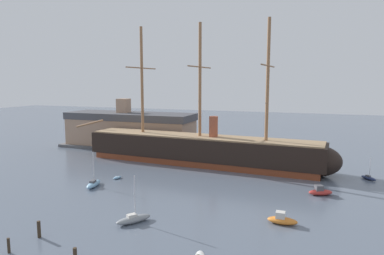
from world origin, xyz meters
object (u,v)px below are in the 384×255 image
Objects in this scene: dinghy_alongside_bow at (117,178)px; mooring_piling_midwater at (9,246)px; motorboat_alongside_stern at (320,192)px; dinghy_distant_centre at (245,157)px; tall_ship at (200,149)px; motorboat_mid_right at (282,220)px; sailboat_far_right at (369,178)px; dockside_warehouse_left at (130,130)px; motorboat_far_left at (122,151)px; sailboat_mid_left at (94,184)px; mooring_piling_left_pair at (75,253)px; mooring_piling_nearest at (39,229)px; sailboat_near_centre at (134,219)px.

mooring_piling_midwater reaches higher than dinghy_alongside_bow.
dinghy_alongside_bow is at bearing -175.16° from motorboat_alongside_stern.
motorboat_alongside_stern is (38.44, 3.25, 0.37)m from dinghy_alongside_bow.
mooring_piling_midwater reaches higher than dinghy_distant_centre.
dinghy_alongside_bow is at bearing -123.30° from tall_ship.
sailboat_far_right is (14.12, 28.10, -0.22)m from motorboat_mid_right.
dockside_warehouse_left is at bearing 176.22° from dinghy_distant_centre.
sailboat_far_right reaches higher than motorboat_far_left.
motorboat_alongside_stern is (4.99, 14.77, 0.01)m from motorboat_mid_right.
sailboat_far_right is 2.33× the size of dinghy_distant_centre.
sailboat_far_right is at bearing -22.69° from dinghy_distant_centre.
sailboat_mid_left is at bearing -118.44° from tall_ship.
mooring_piling_left_pair is at bearing -63.70° from motorboat_far_left.
mooring_piling_midwater is (-33.54, -33.77, 0.27)m from motorboat_alongside_stern.
mooring_piling_nearest is (-6.41, -43.86, -2.50)m from tall_ship.
tall_ship is 10.38× the size of sailboat_mid_left.
mooring_piling_nearest is at bearing -105.71° from dinghy_distant_centre.
sailboat_mid_left reaches higher than motorboat_far_left.
mooring_piling_midwater is (17.02, -52.02, 0.18)m from motorboat_far_left.
dinghy_distant_centre is 1.62× the size of mooring_piling_left_pair.
motorboat_far_left is 2.43× the size of mooring_piling_nearest.
motorboat_mid_right is 0.79× the size of motorboat_far_left.
sailboat_near_centre is 3.14× the size of mooring_piling_nearest.
mooring_piling_nearest is at bearing -98.32° from tall_ship.
motorboat_mid_right is at bearing -35.92° from motorboat_far_left.
motorboat_mid_right is 2.32× the size of mooring_piling_midwater.
mooring_piling_nearest is at bearing -134.73° from sailboat_far_right.
sailboat_mid_left is 40.34m from dinghy_distant_centre.
tall_ship is at bearing -25.81° from dockside_warehouse_left.
dockside_warehouse_left is at bearing 105.23° from motorboat_far_left.
sailboat_far_right is (48.83, 22.67, -0.17)m from sailboat_mid_left.
dinghy_alongside_bow reaches higher than dinghy_distant_centre.
mooring_piling_midwater is at bearing -75.85° from sailboat_mid_left.
sailboat_mid_left is 26.84m from mooring_piling_left_pair.
dockside_warehouse_left reaches higher than motorboat_far_left.
motorboat_alongside_stern is 3.71× the size of mooring_piling_left_pair.
motorboat_alongside_stern is at bearing 71.32° from motorboat_mid_right.
motorboat_alongside_stern is at bearing -53.86° from dinghy_distant_centre.
sailboat_mid_left reaches higher than motorboat_mid_right.
sailboat_near_centre is 46.55m from dinghy_distant_centre.
mooring_piling_left_pair is (24.93, -50.44, -0.10)m from motorboat_far_left.
sailboat_near_centre reaches higher than sailboat_mid_left.
tall_ship reaches higher than dinghy_distant_centre.
motorboat_mid_right is 35.38m from dinghy_alongside_bow.
motorboat_alongside_stern is at bearing -28.18° from tall_ship.
tall_ship is 38.62× the size of mooring_piling_midwater.
mooring_piling_midwater is (-42.67, -47.11, 0.50)m from sailboat_far_right.
dinghy_distant_centre is (21.67, 34.03, -0.33)m from sailboat_mid_left.
motorboat_alongside_stern reaches higher than motorboat_mid_right.
sailboat_far_right is 0.11× the size of dockside_warehouse_left.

